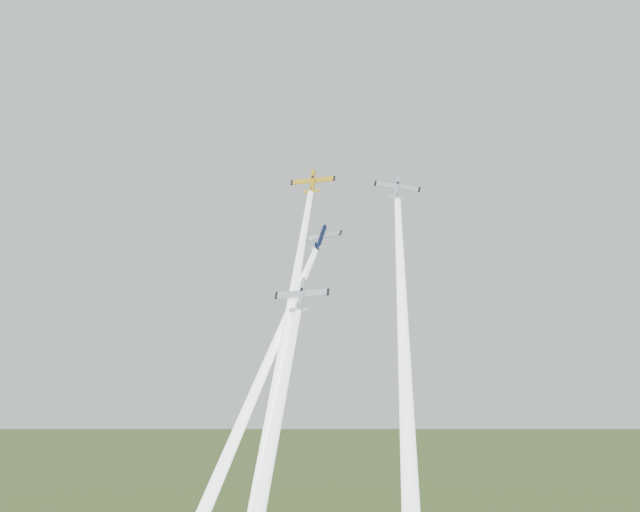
{
  "coord_description": "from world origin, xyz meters",
  "views": [
    {
      "loc": [
        58.98,
        -112.75,
        74.86
      ],
      "look_at": [
        0.0,
        -6.0,
        92.0
      ],
      "focal_mm": 45.0,
      "sensor_mm": 36.0,
      "label": 1
    }
  ],
  "objects_px": {
    "plane_navy": "(321,237)",
    "plane_silver_low": "(301,296)",
    "plane_silver_right": "(397,188)",
    "plane_yellow": "(313,182)"
  },
  "relations": [
    {
      "from": "plane_navy",
      "to": "plane_silver_low",
      "type": "distance_m",
      "value": 15.63
    },
    {
      "from": "plane_navy",
      "to": "plane_silver_right",
      "type": "bearing_deg",
      "value": -4.06
    },
    {
      "from": "plane_yellow",
      "to": "plane_silver_low",
      "type": "height_order",
      "value": "plane_yellow"
    },
    {
      "from": "plane_yellow",
      "to": "plane_silver_right",
      "type": "relative_size",
      "value": 1.11
    },
    {
      "from": "plane_silver_right",
      "to": "plane_yellow",
      "type": "bearing_deg",
      "value": 133.11
    },
    {
      "from": "plane_silver_right",
      "to": "plane_silver_low",
      "type": "distance_m",
      "value": 22.94
    },
    {
      "from": "plane_yellow",
      "to": "plane_silver_right",
      "type": "height_order",
      "value": "plane_yellow"
    },
    {
      "from": "plane_yellow",
      "to": "plane_navy",
      "type": "bearing_deg",
      "value": -72.43
    },
    {
      "from": "plane_navy",
      "to": "plane_yellow",
      "type": "bearing_deg",
      "value": 125.16
    },
    {
      "from": "plane_yellow",
      "to": "plane_silver_low",
      "type": "xyz_separation_m",
      "value": [
        8.72,
        -18.74,
        -21.92
      ]
    }
  ]
}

